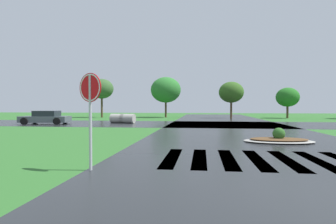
% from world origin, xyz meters
% --- Properties ---
extents(ground_plane, '(120.00, 120.00, 0.10)m').
position_xyz_m(ground_plane, '(0.00, 0.00, -0.05)').
color(ground_plane, '#2D6628').
extents(asphalt_roadway, '(10.41, 80.00, 0.01)m').
position_xyz_m(asphalt_roadway, '(0.00, 10.00, 0.00)').
color(asphalt_roadway, '#232628').
rests_on(asphalt_roadway, ground).
extents(asphalt_cross_road, '(90.00, 9.37, 0.01)m').
position_xyz_m(asphalt_cross_road, '(0.00, 20.56, 0.00)').
color(asphalt_cross_road, '#232628').
rests_on(asphalt_cross_road, ground).
extents(crosswalk_stripes, '(6.75, 3.48, 0.01)m').
position_xyz_m(crosswalk_stripes, '(0.00, 3.97, 0.00)').
color(crosswalk_stripes, white).
rests_on(crosswalk_stripes, ground).
extents(stop_sign, '(0.71, 0.32, 2.55)m').
position_xyz_m(stop_sign, '(-5.07, 1.94, 1.90)').
color(stop_sign, '#B2B5BA').
rests_on(stop_sign, ground).
extents(median_island, '(3.19, 1.76, 0.68)m').
position_xyz_m(median_island, '(1.37, 8.32, 0.14)').
color(median_island, '#9E9B93').
rests_on(median_island, ground).
extents(car_blue_compact, '(4.50, 2.56, 1.24)m').
position_xyz_m(car_blue_compact, '(-16.60, 18.93, 0.58)').
color(car_blue_compact, '#4C545B').
rests_on(car_blue_compact, ground).
extents(drainage_pipe_stack, '(2.53, 1.28, 0.91)m').
position_xyz_m(drainage_pipe_stack, '(-9.87, 21.08, 0.46)').
color(drainage_pipe_stack, '#9E9B93').
rests_on(drainage_pipe_stack, ground).
extents(background_treeline, '(47.53, 5.83, 6.22)m').
position_xyz_m(background_treeline, '(7.90, 33.83, 3.86)').
color(background_treeline, '#4C3823').
rests_on(background_treeline, ground).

